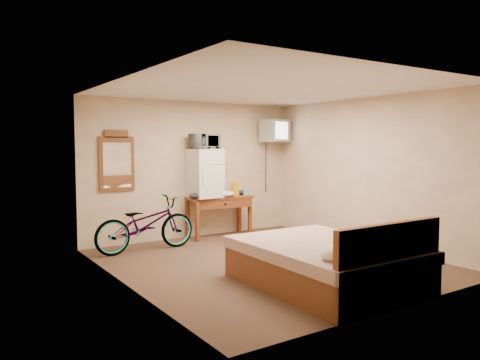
# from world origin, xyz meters

# --- Properties ---
(room) EXTENTS (4.60, 4.64, 2.50)m
(room) POSITION_xyz_m (-0.00, 0.00, 1.25)
(room) COLOR #4F3827
(room) RESTS_ON ground
(desk) EXTENTS (1.27, 0.59, 0.75)m
(desk) POSITION_xyz_m (0.42, 2.00, 0.62)
(desk) COLOR brown
(desk) RESTS_ON floor
(mini_fridge) EXTENTS (0.56, 0.54, 0.88)m
(mini_fridge) POSITION_xyz_m (0.12, 2.05, 1.19)
(mini_fridge) COLOR white
(mini_fridge) RESTS_ON desk
(microwave) EXTENTS (0.58, 0.48, 0.28)m
(microwave) POSITION_xyz_m (0.12, 2.05, 1.77)
(microwave) COLOR white
(microwave) RESTS_ON mini_fridge
(snack_bag) EXTENTS (0.14, 0.09, 0.26)m
(snack_bag) POSITION_xyz_m (0.73, 1.98, 0.88)
(snack_bag) COLOR orange
(snack_bag) RESTS_ON desk
(blue_cup) EXTENTS (0.08, 0.08, 0.14)m
(blue_cup) POSITION_xyz_m (0.92, 1.92, 0.82)
(blue_cup) COLOR #40A9DC
(blue_cup) RESTS_ON desk
(cloth_cream) EXTENTS (0.38, 0.29, 0.12)m
(cloth_cream) POSITION_xyz_m (0.46, 1.90, 0.81)
(cloth_cream) COLOR silver
(cloth_cream) RESTS_ON desk
(cloth_dark_a) EXTENTS (0.30, 0.22, 0.11)m
(cloth_dark_a) POSITION_xyz_m (-0.12, 1.92, 0.81)
(cloth_dark_a) COLOR black
(cloth_dark_a) RESTS_ON desk
(cloth_dark_b) EXTENTS (0.18, 0.15, 0.08)m
(cloth_dark_b) POSITION_xyz_m (0.95, 2.10, 0.79)
(cloth_dark_b) COLOR black
(cloth_dark_b) RESTS_ON desk
(crt_television) EXTENTS (0.61, 0.65, 0.44)m
(crt_television) POSITION_xyz_m (1.70, 2.02, 1.99)
(crt_television) COLOR black
(crt_television) RESTS_ON room
(wall_mirror) EXTENTS (0.60, 0.04, 1.02)m
(wall_mirror) POSITION_xyz_m (-1.44, 2.27, 1.43)
(wall_mirror) COLOR brown
(wall_mirror) RESTS_ON room
(bicycle) EXTENTS (1.69, 0.64, 0.88)m
(bicycle) POSITION_xyz_m (-1.20, 1.64, 0.44)
(bicycle) COLOR black
(bicycle) RESTS_ON floor
(bed) EXTENTS (1.65, 2.16, 0.90)m
(bed) POSITION_xyz_m (-0.10, -1.37, 0.29)
(bed) COLOR brown
(bed) RESTS_ON floor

